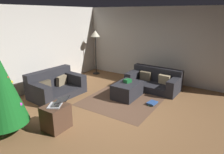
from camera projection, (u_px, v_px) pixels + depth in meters
ground_plane at (117, 116)px, 4.84m from camera, size 6.40×6.40×0.00m
rear_partition at (30, 50)px, 6.07m from camera, size 6.40×0.12×2.60m
corner_partition at (164, 46)px, 6.94m from camera, size 0.12×6.40×2.60m
couch_left at (55, 86)px, 6.00m from camera, size 1.59×1.08×0.75m
couch_right at (154, 81)px, 6.52m from camera, size 0.96×1.69×0.67m
ottoman at (127, 90)px, 5.86m from camera, size 0.91×0.63×0.44m
gift_box at (128, 81)px, 5.83m from camera, size 0.23×0.21×0.10m
tv_remote at (125, 81)px, 5.94m from camera, size 0.06×0.16×0.02m
side_table at (56, 117)px, 4.23m from camera, size 0.52×0.44×0.54m
laptop at (58, 103)px, 4.13m from camera, size 0.47×0.51×0.18m
book_stack at (152, 103)px, 5.43m from camera, size 0.31×0.25×0.07m
corner_lamp at (95, 37)px, 7.75m from camera, size 0.36×0.36×1.75m
area_rug at (127, 97)px, 5.93m from camera, size 2.60×2.00×0.01m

